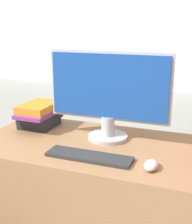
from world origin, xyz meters
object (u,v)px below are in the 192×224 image
keyboard (89,156)px  mouse (151,165)px  book_stack (39,115)px  monitor (108,93)px

keyboard → mouse: 0.29m
keyboard → mouse: size_ratio=4.01×
mouse → book_stack: 0.80m
mouse → keyboard: bearing=178.3°
keyboard → mouse: bearing=-1.7°
mouse → book_stack: bearing=156.5°
keyboard → book_stack: bearing=145.1°
keyboard → book_stack: 0.55m
book_stack → monitor: bearing=-5.2°
monitor → book_stack: bearing=174.8°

